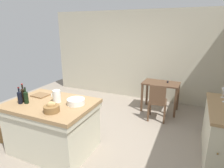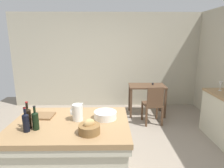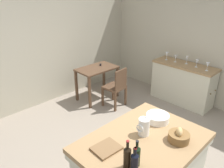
# 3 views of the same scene
# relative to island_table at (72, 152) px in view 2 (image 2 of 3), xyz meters

# --- Properties ---
(ground_plane) EXTENTS (6.76, 6.76, 0.00)m
(ground_plane) POSITION_rel_island_table_xyz_m (0.43, 0.60, -0.48)
(ground_plane) COLOR gray
(wall_back) EXTENTS (5.32, 0.12, 2.60)m
(wall_back) POSITION_rel_island_table_xyz_m (0.43, 3.20, 0.82)
(wall_back) COLOR #B2AA93
(wall_back) RESTS_ON ground
(island_table) EXTENTS (1.44, 1.04, 0.90)m
(island_table) POSITION_rel_island_table_xyz_m (0.00, 0.00, 0.00)
(island_table) COLOR #99754C
(island_table) RESTS_ON ground
(writing_desk) EXTENTS (0.92, 0.59, 0.82)m
(writing_desk) POSITION_rel_island_table_xyz_m (1.44, 2.43, 0.16)
(writing_desk) COLOR #513826
(writing_desk) RESTS_ON ground
(wooden_chair) EXTENTS (0.43, 0.43, 0.89)m
(wooden_chair) POSITION_rel_island_table_xyz_m (1.47, 1.85, -0.00)
(wooden_chair) COLOR #513826
(wooden_chair) RESTS_ON ground
(pitcher) EXTENTS (0.17, 0.13, 0.25)m
(pitcher) POSITION_rel_island_table_xyz_m (0.08, 0.07, 0.52)
(pitcher) COLOR white
(pitcher) RESTS_ON island_table
(wash_bowl) EXTENTS (0.29, 0.29, 0.09)m
(wash_bowl) POSITION_rel_island_table_xyz_m (0.44, 0.11, 0.46)
(wash_bowl) COLOR white
(wash_bowl) RESTS_ON island_table
(bread_basket) EXTENTS (0.24, 0.24, 0.17)m
(bread_basket) POSITION_rel_island_table_xyz_m (0.27, -0.28, 0.47)
(bread_basket) COLOR brown
(bread_basket) RESTS_ON island_table
(cutting_board) EXTENTS (0.30, 0.25, 0.02)m
(cutting_board) POSITION_rel_island_table_xyz_m (-0.40, 0.18, 0.43)
(cutting_board) COLOR brown
(cutting_board) RESTS_ON island_table
(wine_bottle_dark) EXTENTS (0.07, 0.07, 0.28)m
(wine_bottle_dark) POSITION_rel_island_table_xyz_m (-0.35, -0.18, 0.53)
(wine_bottle_dark) COLOR black
(wine_bottle_dark) RESTS_ON island_table
(wine_bottle_amber) EXTENTS (0.07, 0.07, 0.32)m
(wine_bottle_amber) POSITION_rel_island_table_xyz_m (-0.44, -0.15, 0.54)
(wine_bottle_amber) COLOR black
(wine_bottle_amber) RESTS_ON island_table
(wine_bottle_green) EXTENTS (0.07, 0.07, 0.28)m
(wine_bottle_green) POSITION_rel_island_table_xyz_m (-0.43, -0.23, 0.53)
(wine_bottle_green) COLOR black
(wine_bottle_green) RESTS_ON island_table
(wine_glass_far_right) EXTENTS (0.07, 0.07, 0.18)m
(wine_glass_far_right) POSITION_rel_island_table_xyz_m (2.68, 1.42, 0.54)
(wine_glass_far_right) COLOR white
(wine_glass_far_right) RESTS_ON side_cabinet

